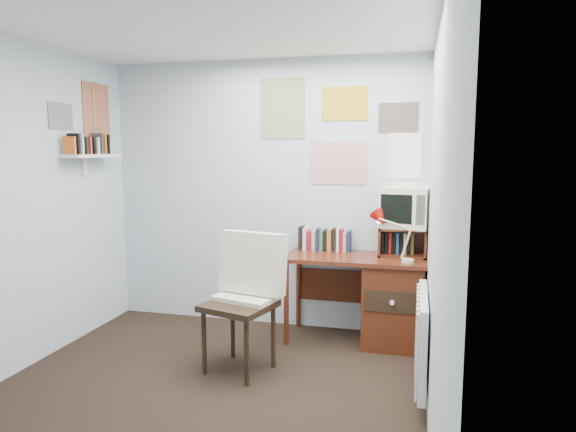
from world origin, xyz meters
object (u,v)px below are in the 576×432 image
Objects in this scene: desk at (386,298)px; desk_lamp at (408,240)px; crt_tv at (407,205)px; desk_chair at (239,306)px; tv_riser at (402,242)px; wall_shelf at (91,156)px; radiator at (422,337)px.

desk_lamp is (0.17, -0.15, 0.54)m from desk.
desk_chair is at bearing -129.42° from crt_tv.
desk is 1.35m from desk_chair.
desk_lamp is at bearing -40.82° from desk.
crt_tv is at bearing 54.82° from desk_chair.
desk_lamp reaches higher than desk_chair.
tv_riser is at bearing -132.29° from crt_tv.
desk is at bearing -137.04° from tv_riser.
desk is 2.87m from wall_shelf.
wall_shelf is (-2.74, -0.23, 0.67)m from desk_lamp.
radiator is (0.29, -0.93, 0.01)m from desk.
wall_shelf is (-2.57, -0.38, 1.21)m from desk.
desk reaches higher than radiator.
desk is at bearing 8.40° from wall_shelf.
radiator is 1.29× the size of wall_shelf.
wall_shelf is at bearing -171.60° from desk.
desk is at bearing 122.25° from desk_lamp.
tv_riser reaches higher than radiator.
desk_chair is (-1.05, -0.83, 0.10)m from desk.
desk_chair is at bearing -141.51° from desk.
desk_chair is at bearing 175.95° from radiator.
desk_chair is at bearing -167.54° from desk_lamp.
desk_lamp is at bearing -73.30° from crt_tv.
desk_lamp is (1.22, 0.69, 0.44)m from desk_chair.
tv_riser is at bearing 54.88° from desk_chair.
desk_lamp is 0.95m from radiator.
wall_shelf reaches higher than desk_lamp.
tv_riser is at bearing 84.46° from desk_lamp.
desk_chair is 1.34m from radiator.
desk_chair is at bearing -16.66° from wall_shelf.
radiator is 3.15m from wall_shelf.
desk is 0.51m from tv_riser.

